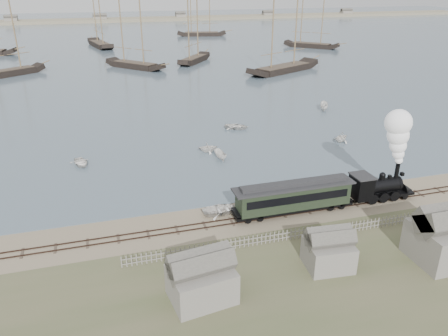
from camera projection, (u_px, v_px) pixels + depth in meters
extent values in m
plane|color=gray|center=(260.00, 208.00, 49.88)|extent=(600.00, 600.00, 0.00)
cube|color=#4D5F6E|center=(128.00, 36.00, 199.49)|extent=(600.00, 336.00, 0.06)
cube|color=#35241D|center=(268.00, 218.00, 47.64)|extent=(120.00, 0.08, 0.12)
cube|color=#35241D|center=(265.00, 214.00, 48.52)|extent=(120.00, 0.08, 0.12)
cube|color=#3A2E25|center=(266.00, 216.00, 48.11)|extent=(120.00, 1.80, 0.06)
cube|color=tan|center=(117.00, 21.00, 269.91)|extent=(500.00, 20.00, 1.80)
cube|color=black|center=(381.00, 194.00, 51.57)|extent=(7.60, 2.24, 0.28)
cylinder|color=black|center=(379.00, 186.00, 51.01)|extent=(4.70, 1.68, 1.68)
cube|color=black|center=(361.00, 186.00, 50.28)|extent=(2.01, 2.46, 2.57)
cube|color=#29292C|center=(363.00, 176.00, 49.75)|extent=(2.24, 2.68, 0.13)
cylinder|color=black|center=(397.00, 172.00, 50.96)|extent=(0.49, 0.49, 1.79)
sphere|color=black|center=(383.00, 175.00, 50.54)|extent=(0.72, 0.72, 0.72)
cone|color=black|center=(407.00, 191.00, 52.54)|extent=(1.57, 2.24, 2.24)
cube|color=black|center=(402.00, 174.00, 51.31)|extent=(0.39, 0.39, 0.39)
cube|color=black|center=(293.00, 207.00, 48.65)|extent=(13.77, 2.26, 0.34)
cube|color=black|center=(294.00, 196.00, 48.10)|extent=(12.79, 2.46, 2.46)
cube|color=black|center=(299.00, 199.00, 46.91)|extent=(11.81, 0.06, 0.89)
cube|color=black|center=(289.00, 189.00, 49.10)|extent=(11.81, 0.06, 0.89)
cube|color=#29292C|center=(294.00, 186.00, 47.59)|extent=(13.77, 2.66, 0.18)
cube|color=#29292C|center=(294.00, 183.00, 47.48)|extent=(12.30, 1.18, 0.44)
imported|color=silver|center=(221.00, 209.00, 48.71)|extent=(3.42, 4.57, 0.90)
imported|color=silver|center=(81.00, 163.00, 61.16)|extent=(4.21, 3.45, 0.76)
imported|color=silver|center=(208.00, 147.00, 65.65)|extent=(2.79, 3.16, 1.56)
imported|color=silver|center=(220.00, 155.00, 63.14)|extent=(3.29, 1.62, 1.22)
imported|color=silver|center=(237.00, 126.00, 76.00)|extent=(4.72, 5.16, 0.87)
imported|color=silver|center=(341.00, 137.00, 69.76)|extent=(3.65, 3.84, 1.59)
imported|color=silver|center=(324.00, 106.00, 86.70)|extent=(4.07, 3.03, 1.48)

